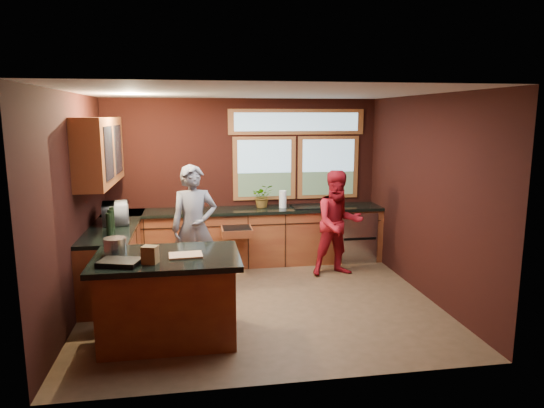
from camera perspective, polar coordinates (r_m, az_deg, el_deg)
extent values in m
plane|color=brown|center=(6.53, -1.37, -11.42)|extent=(4.50, 4.50, 0.00)
cube|color=black|center=(8.12, -3.35, 2.76)|extent=(4.50, 0.02, 2.70)
cube|color=black|center=(4.23, 2.28, -4.34)|extent=(4.50, 0.02, 2.70)
cube|color=black|center=(6.27, -22.26, -0.27)|extent=(0.02, 4.00, 2.70)
cube|color=black|center=(6.83, 17.62, 0.84)|extent=(0.02, 4.00, 2.70)
cube|color=silver|center=(6.07, -1.48, 12.98)|extent=(4.50, 4.00, 0.02)
cube|color=#7C9CAC|center=(8.12, -0.89, 4.20)|extent=(1.06, 0.02, 1.06)
cube|color=#7C9CAC|center=(8.35, 6.61, 4.30)|extent=(1.06, 0.02, 1.06)
cube|color=brown|center=(8.18, 2.96, 9.63)|extent=(2.30, 0.02, 0.42)
cube|color=maroon|center=(6.99, -19.61, 5.89)|extent=(0.36, 1.80, 0.90)
cube|color=maroon|center=(8.00, -3.06, -4.00)|extent=(4.50, 0.60, 0.88)
cube|color=black|center=(7.89, -3.08, -0.74)|extent=(4.50, 0.64, 0.05)
cube|color=#B7B7BC|center=(8.38, 9.66, -3.57)|extent=(0.60, 0.58, 0.85)
cube|color=black|center=(8.05, 4.75, -0.54)|extent=(0.66, 0.46, 0.05)
cube|color=maroon|center=(7.23, -17.95, -6.08)|extent=(0.60, 2.30, 0.88)
cube|color=black|center=(7.11, -18.07, -2.48)|extent=(0.64, 2.30, 0.05)
cube|color=maroon|center=(5.50, -12.07, -11.01)|extent=(1.40, 0.90, 0.88)
cube|color=black|center=(5.35, -12.27, -6.27)|extent=(1.55, 1.05, 0.06)
imported|color=slate|center=(6.85, -9.14, -2.79)|extent=(0.68, 0.49, 1.76)
imported|color=maroon|center=(7.44, 7.81, -2.27)|extent=(0.83, 0.68, 1.62)
imported|color=#999999|center=(7.13, -17.92, -1.05)|extent=(0.42, 0.56, 0.29)
imported|color=#999999|center=(7.94, -1.11, 0.94)|extent=(0.35, 0.30, 0.38)
cylinder|color=white|center=(7.96, 1.28, 0.57)|extent=(0.12, 0.12, 0.28)
cube|color=tan|center=(5.28, -10.13, -5.95)|extent=(0.37, 0.27, 0.02)
cylinder|color=silver|center=(5.52, -17.97, -4.73)|extent=(0.24, 0.24, 0.18)
cube|color=brown|center=(5.08, -14.15, -5.80)|extent=(0.18, 0.16, 0.18)
cube|color=black|center=(5.14, -17.48, -6.56)|extent=(0.46, 0.38, 0.05)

